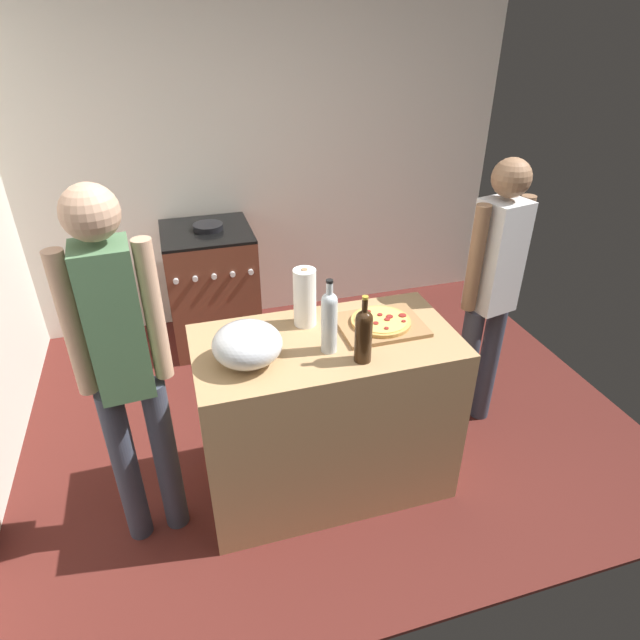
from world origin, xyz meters
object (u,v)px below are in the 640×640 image
wine_bottle_dark (329,319)px  stove (212,287)px  person_in_red (492,287)px  person_in_stripes (123,361)px  mixing_bowl (247,344)px  paper_towel_roll (305,298)px  wine_bottle_green (364,334)px  pizza (381,321)px

wine_bottle_dark → stove: bearing=102.3°
person_in_red → person_in_stripes: bearing=-171.6°
mixing_bowl → person_in_stripes: person_in_stripes is taller
paper_towel_roll → person_in_stripes: person_in_stripes is taller
wine_bottle_dark → person_in_red: bearing=16.4°
wine_bottle_green → mixing_bowl: bearing=165.4°
paper_towel_roll → wine_bottle_dark: 0.26m
paper_towel_roll → stove: size_ratio=0.31×
stove → paper_towel_roll: bearing=-77.1°
paper_towel_roll → mixing_bowl: bearing=-142.5°
mixing_bowl → person_in_red: bearing=11.8°
person_in_stripes → person_in_red: 1.89m
paper_towel_roll → wine_bottle_green: wine_bottle_green is taller
paper_towel_roll → person_in_stripes: bearing=-164.0°
wine_bottle_green → wine_bottle_dark: (-0.12, 0.11, 0.02)m
mixing_bowl → wine_bottle_dark: wine_bottle_dark is taller
wine_bottle_green → person_in_red: size_ratio=0.20×
wine_bottle_dark → stove: (-0.37, 1.69, -0.61)m
pizza → stove: pizza is taller
pizza → wine_bottle_green: wine_bottle_green is taller
paper_towel_roll → person_in_stripes: size_ratio=0.17×
paper_towel_roll → wine_bottle_dark: wine_bottle_dark is taller
mixing_bowl → wine_bottle_green: size_ratio=0.96×
mixing_bowl → person_in_stripes: 0.50m
wine_bottle_green → pizza: bearing=52.6°
wine_bottle_green → person_in_stripes: 0.99m
mixing_bowl → person_in_stripes: size_ratio=0.18×
person_in_stripes → wine_bottle_dark: bearing=-1.3°
pizza → paper_towel_roll: paper_towel_roll is taller
stove → wine_bottle_dark: bearing=-77.7°
pizza → person_in_red: 0.73m
paper_towel_roll → person_in_red: (1.05, 0.04, -0.12)m
wine_bottle_dark → stove: 1.83m
wine_bottle_dark → person_in_red: (1.01, 0.30, -0.13)m
mixing_bowl → person_in_stripes: bearing=178.9°
wine_bottle_green → stove: 1.96m
mixing_bowl → paper_towel_roll: (0.32, 0.25, 0.05)m
person_in_stripes → person_in_red: (1.87, 0.28, -0.07)m
wine_bottle_green → person_in_red: bearing=24.7°
pizza → mixing_bowl: mixing_bowl is taller
pizza → wine_bottle_green: size_ratio=0.92×
paper_towel_roll → person_in_red: bearing=2.3°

